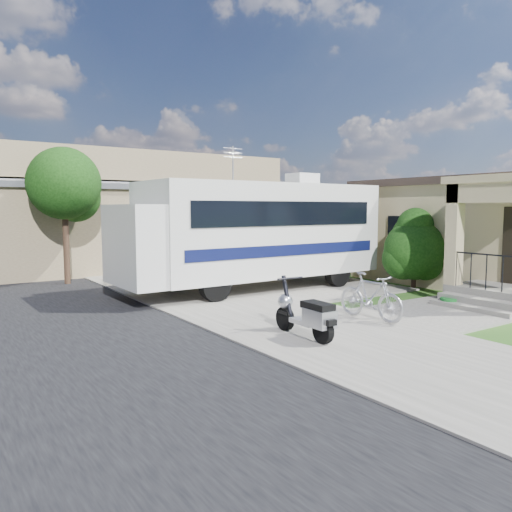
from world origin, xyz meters
TOP-DOWN VIEW (x-y plane):
  - ground at (0.00, 0.00)m, footprint 120.00×120.00m
  - sidewalk_slab at (-1.00, 10.00)m, footprint 4.00×80.00m
  - driveway_slab at (1.50, 4.50)m, footprint 7.00×6.00m
  - walk_slab at (3.00, -1.00)m, footprint 4.00×3.00m
  - house at (8.88, 1.43)m, footprint 9.47×7.80m
  - warehouse at (0.00, 13.97)m, footprint 12.50×8.40m
  - street_tree_a at (-3.70, 9.05)m, footprint 2.44×2.40m
  - street_tree_b at (-3.70, 19.05)m, footprint 2.44×2.40m
  - motorhome at (0.76, 4.48)m, footprint 8.51×2.89m
  - shrub at (5.22, 1.94)m, footprint 2.10×2.00m
  - scooter at (-1.73, -1.09)m, footprint 0.61×1.73m
  - bicycle at (0.47, -0.67)m, footprint 0.62×1.79m
  - garden_hose at (3.50, -0.58)m, footprint 0.44×0.44m

SIDE VIEW (x-z plane):
  - ground at x=0.00m, z-range 0.00..0.00m
  - driveway_slab at x=1.50m, z-range 0.00..0.05m
  - walk_slab at x=3.00m, z-range 0.00..0.05m
  - sidewalk_slab at x=-1.00m, z-range 0.00..0.06m
  - garden_hose at x=3.50m, z-range 0.00..0.20m
  - scooter at x=-1.73m, z-range -0.06..1.08m
  - bicycle at x=0.47m, z-range 0.00..1.06m
  - shrub at x=5.22m, z-range 0.03..2.61m
  - house at x=8.88m, z-range 0.00..3.55m
  - motorhome at x=0.76m, z-range -0.31..4.03m
  - warehouse at x=0.00m, z-range -0.53..4.51m
  - street_tree_a at x=-3.70m, z-range 0.96..5.54m
  - street_tree_b at x=-3.70m, z-range 1.03..5.76m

